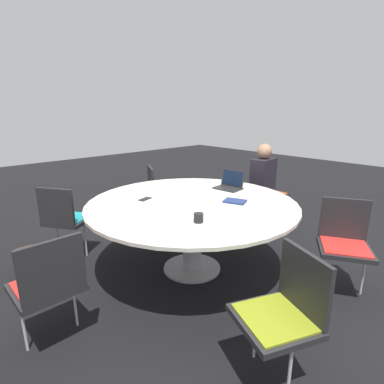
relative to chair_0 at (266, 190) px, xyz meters
The scene contains 14 objects.
ground_plane 1.81m from the chair_0, 98.59° to the left, with size 16.00×16.00×0.00m, color black.
conference_table 1.74m from the chair_0, 98.59° to the left, with size 2.09×2.09×0.75m.
chair_0 is the anchor object (origin of this frame).
chair_1 1.55m from the chair_0, 47.07° to the left, with size 0.58×0.57×0.85m.
chair_2 2.72m from the chair_0, 70.72° to the left, with size 0.60×0.59×0.85m.
chair_3 3.17m from the chair_0, 96.31° to the left, with size 0.43×0.45×0.85m.
chair_4 2.74m from the chair_0, 125.82° to the left, with size 0.57×0.56×0.85m.
chair_5 1.74m from the chair_0, 147.51° to the left, with size 0.59×0.59×0.85m.
person_0 0.32m from the chair_0, 115.32° to the left, with size 0.29×0.38×1.20m.
laptop 1.10m from the chair_0, 100.01° to the left, with size 0.32×0.26×0.21m.
spiral_notebook 1.55m from the chair_0, 111.74° to the left, with size 0.25×0.22×0.02m.
coffee_cup 2.20m from the chair_0, 108.90° to the left, with size 0.08×0.08×0.08m.
cell_phone 2.04m from the chair_0, 86.46° to the left, with size 0.10×0.15×0.01m.
handbag 3.12m from the chair_0, 76.85° to the left, with size 0.36×0.16×0.28m.
Camera 1 is at (-2.09, 1.96, 1.65)m, focal length 28.00 mm.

